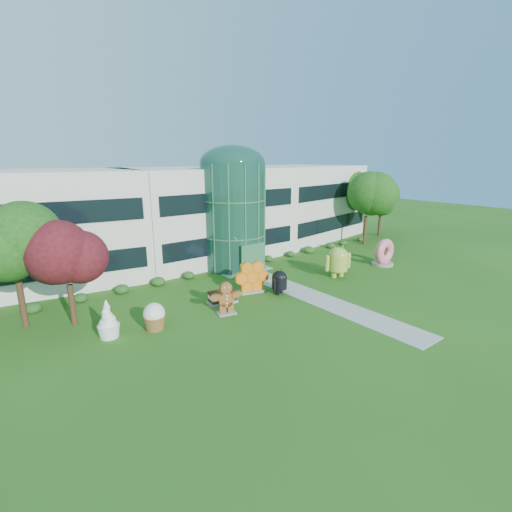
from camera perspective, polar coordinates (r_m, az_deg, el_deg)
ground at (r=27.91m, az=10.86°, el=-7.04°), size 140.00×140.00×0.00m
building at (r=40.44m, az=-8.37°, el=6.69°), size 46.00×15.00×9.30m
atrium at (r=35.36m, az=-3.52°, el=6.07°), size 6.00×6.00×9.80m
walkway at (r=29.15m, az=7.91°, el=-5.90°), size 2.40×20.00×0.04m
tree_red at (r=25.75m, az=-26.85°, el=-3.22°), size 4.00×4.00×6.00m
trees_backdrop at (r=36.29m, az=-4.40°, el=5.17°), size 52.00×8.00×8.40m
android_green at (r=33.51m, az=12.52°, el=-0.55°), size 3.14×2.44×3.17m
android_black at (r=28.83m, az=3.62°, el=-3.77°), size 2.25×1.89×2.18m
donut at (r=38.58m, az=19.02°, el=0.63°), size 2.58×1.24×2.68m
gingerbread at (r=25.23m, az=-4.62°, el=-6.42°), size 2.64×1.53×2.29m
ice_cream_sandwich at (r=27.29m, az=-5.21°, el=-6.29°), size 2.23×1.36×0.93m
honeycomb at (r=29.10m, az=-0.67°, el=-3.43°), size 3.11×1.80×2.30m
froyo at (r=23.64m, az=-21.85°, el=-8.96°), size 1.49×1.49×2.32m
cupcake at (r=23.90m, az=-15.37°, el=-8.93°), size 1.66×1.66×1.71m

